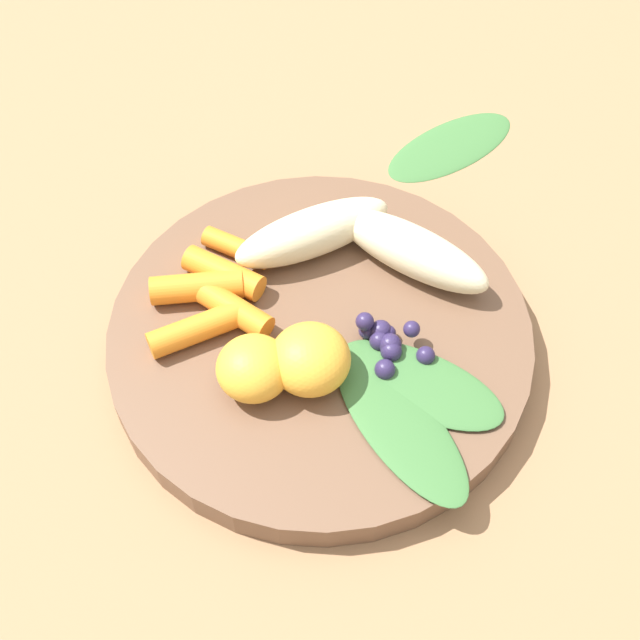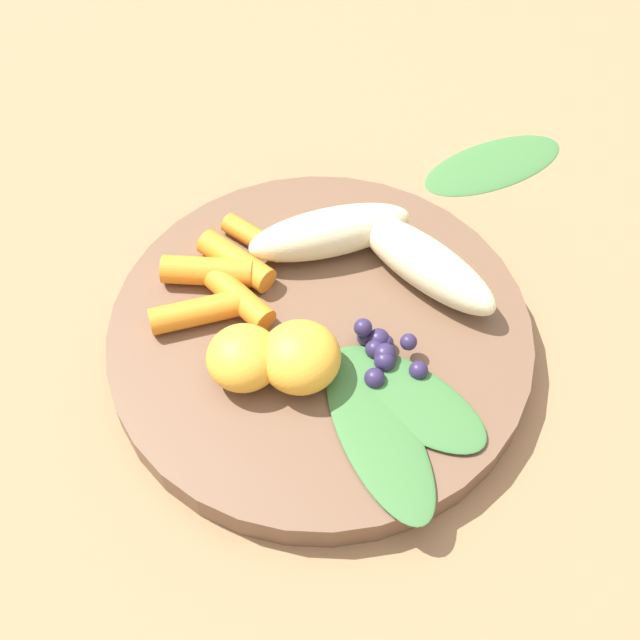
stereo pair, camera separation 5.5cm
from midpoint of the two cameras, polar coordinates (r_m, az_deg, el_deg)
ground_plane at (r=0.57m, az=2.72°, el=-2.09°), size 2.40×2.40×0.00m
bowl at (r=0.56m, az=2.77°, el=-1.45°), size 0.27×0.27×0.02m
banana_peeled_left at (r=0.58m, az=3.36°, el=5.59°), size 0.11×0.09×0.03m
banana_peeled_right at (r=0.57m, az=9.67°, el=3.49°), size 0.12×0.08×0.03m
orange_segment_near at (r=0.52m, az=2.02°, el=-2.76°), size 0.05×0.05×0.04m
orange_segment_far at (r=0.52m, az=-2.08°, el=-2.71°), size 0.05×0.05×0.03m
carrot_front at (r=0.59m, az=-1.72°, el=5.25°), size 0.05×0.03×0.01m
carrot_mid_left at (r=0.58m, az=-2.85°, el=3.72°), size 0.06×0.04×0.02m
carrot_mid_right at (r=0.57m, az=-4.72°, el=3.03°), size 0.06×0.03×0.02m
carrot_rear at (r=0.56m, az=-2.53°, el=1.43°), size 0.06×0.04×0.02m
carrot_small at (r=0.55m, az=-5.27°, el=0.34°), size 0.06×0.05×0.02m
blueberry_pile at (r=0.54m, az=7.04°, el=-2.32°), size 0.05×0.04×0.02m
kale_leaf_left at (r=0.52m, az=6.94°, el=-7.74°), size 0.11×0.12×0.00m
kale_leaf_right at (r=0.53m, az=8.72°, el=-5.29°), size 0.12×0.08×0.00m
kale_leaf_stray at (r=0.70m, az=13.58°, el=9.87°), size 0.12×0.12×0.01m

